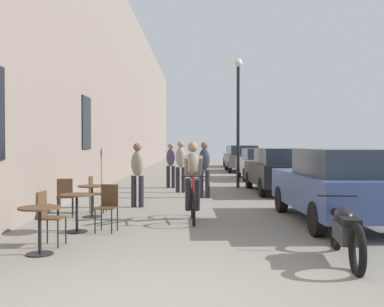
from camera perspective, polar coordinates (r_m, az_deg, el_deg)
The scene contains 21 objects.
ground_plane at distance 4.97m, azimuth -4.17°, elevation -18.41°, with size 88.00×88.00×0.00m, color gray.
building_facade_left at distance 19.27m, azimuth -11.05°, elevation 9.82°, with size 0.54×68.00×9.13m.
cafe_table_near at distance 7.27m, azimuth -18.60°, elevation -7.95°, with size 0.64×0.64×0.72m.
cafe_chair_near_toward_street at distance 7.85m, azimuth -17.66°, elevation -7.28°, with size 0.42×0.42×0.89m.
cafe_table_mid at distance 8.90m, azimuth -14.29°, elevation -6.25°, with size 0.64×0.64×0.72m.
cafe_chair_mid_toward_street at distance 8.84m, azimuth -10.55°, elevation -6.30°, with size 0.44×0.44×0.89m.
cafe_table_far at distance 10.61m, azimuth -12.46°, elevation -5.03°, with size 0.64×0.64×0.72m.
cafe_chair_far_toward_street at distance 10.69m, azimuth -15.67°, elevation -5.02°, with size 0.45×0.45×0.89m.
cafe_chair_far_toward_wall at distance 11.26m, azimuth -12.08°, elevation -4.69°, with size 0.39×0.39×0.89m.
cyclist_on_bicycle at distance 9.93m, azimuth 0.10°, elevation -3.76°, with size 0.52×1.76×1.74m.
pedestrian_near at distance 12.05m, azimuth -6.87°, elevation -2.20°, with size 0.36×0.27×1.69m.
pedestrian_mid at distance 14.10m, azimuth 1.56°, elevation -1.60°, with size 0.35×0.25×1.73m.
pedestrian_far at distance 15.57m, azimuth -1.45°, elevation -1.26°, with size 0.35×0.25×1.77m.
pedestrian_furthest at distance 17.29m, azimuth -2.69°, elevation -1.15°, with size 0.37×0.29×1.70m.
street_lamp at distance 17.39m, azimuth 5.82°, elevation 5.95°, with size 0.32×0.32×4.90m.
parked_car_nearest at distance 10.00m, azimuth 17.83°, elevation -3.77°, with size 1.99×4.46×1.57m.
parked_car_second at distance 15.82m, azimuth 10.90°, elevation -2.00°, with size 1.93×4.34×1.52m.
parked_car_third at distance 21.63m, azimuth 8.36°, elevation -1.23°, with size 1.80×4.12×1.45m.
parked_car_fourth at distance 27.48m, azimuth 6.30°, elevation -0.57°, with size 1.88×4.44×1.58m.
parked_car_fifth at distance 33.07m, azimuth 5.70°, elevation -0.31°, with size 1.84×4.32×1.53m.
parked_motorcycle at distance 6.97m, azimuth 18.75°, elevation -9.31°, with size 0.62×2.14×0.92m.
Camera 1 is at (0.39, -4.67, 1.67)m, focal length 42.42 mm.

